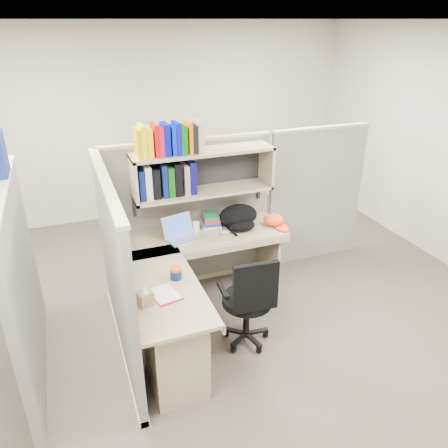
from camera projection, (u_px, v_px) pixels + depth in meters
name	position (u px, v px, depth m)	size (l,w,h in m)	color
ground	(219.00, 326.00, 4.23)	(6.00, 6.00, 0.00)	#343028
room_shell	(218.00, 166.00, 3.54)	(6.00, 6.00, 6.00)	#B3B0A2
cubicle	(165.00, 229.00, 4.11)	(3.79, 1.84, 1.95)	#62635E
desk	(185.00, 316.00, 3.67)	(1.74, 1.75, 0.73)	gray
laptop	(183.00, 229.00, 4.25)	(0.32, 0.32, 0.23)	silver
backpack	(240.00, 218.00, 4.49)	(0.41, 0.31, 0.24)	black
orange_cap	(274.00, 220.00, 4.58)	(0.21, 0.25, 0.12)	#EE4F14
snack_canister	(176.00, 273.00, 3.63)	(0.10, 0.10, 0.10)	#0D204F
tissue_box	(145.00, 295.00, 3.29)	(0.11, 0.11, 0.17)	#967B55
mouse	(225.00, 233.00, 4.40)	(0.10, 0.07, 0.04)	#82A3B9
paper_cup	(196.00, 227.00, 4.46)	(0.07, 0.07, 0.10)	white
book_stack	(211.00, 220.00, 4.58)	(0.18, 0.25, 0.12)	gray
loose_paper	(165.00, 294.00, 3.45)	(0.19, 0.25, 0.00)	white
task_chair	(248.00, 314.00, 3.86)	(0.50, 0.46, 0.94)	black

